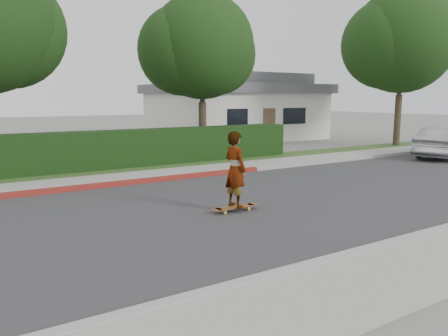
{
  "coord_description": "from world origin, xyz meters",
  "views": [
    {
      "loc": [
        -8.61,
        -8.91,
        2.71
      ],
      "look_at": [
        -2.93,
        0.08,
        1.0
      ],
      "focal_mm": 35.0,
      "sensor_mm": 36.0,
      "label": 1
    }
  ],
  "objects": [
    {
      "name": "road",
      "position": [
        0.0,
        0.0,
        0.01
      ],
      "size": [
        60.0,
        8.0,
        0.01
      ],
      "primitive_type": "cube",
      "color": "#2D2D30",
      "rests_on": "ground"
    },
    {
      "name": "planting_strip",
      "position": [
        0.0,
        6.6,
        0.05
      ],
      "size": [
        60.0,
        1.6,
        0.1
      ],
      "primitive_type": "cube",
      "color": "#2D4C1E",
      "rests_on": "ground"
    },
    {
      "name": "car_silver",
      "position": [
        10.54,
        2.46,
        0.72
      ],
      "size": [
        4.61,
        2.6,
        1.44
      ],
      "primitive_type": "imported",
      "rotation": [
        0.0,
        0.0,
        1.83
      ],
      "color": "#ACAFB3",
      "rests_on": "ground"
    },
    {
      "name": "house",
      "position": [
        8.0,
        16.0,
        2.1
      ],
      "size": [
        10.6,
        8.6,
        4.3
      ],
      "color": "beige",
      "rests_on": "ground"
    },
    {
      "name": "tree_center",
      "position": [
        1.49,
        9.19,
        4.9
      ],
      "size": [
        5.66,
        4.84,
        7.44
      ],
      "color": "#33261C",
      "rests_on": "ground"
    },
    {
      "name": "curb_far",
      "position": [
        0.0,
        4.1,
        0.07
      ],
      "size": [
        60.0,
        0.2,
        0.15
      ],
      "primitive_type": "cube",
      "color": "#9E9E99",
      "rests_on": "ground"
    },
    {
      "name": "skateboarder",
      "position": [
        -2.93,
        -0.42,
        1.03
      ],
      "size": [
        0.5,
        0.71,
        1.82
      ],
      "primitive_type": "imported",
      "rotation": [
        0.0,
        0.0,
        1.68
      ],
      "color": "white",
      "rests_on": "skateboard"
    },
    {
      "name": "hedge",
      "position": [
        -3.0,
        7.2,
        0.75
      ],
      "size": [
        15.0,
        1.0,
        1.5
      ],
      "primitive_type": "cube",
      "color": "black",
      "rests_on": "ground"
    },
    {
      "name": "curb_red_section",
      "position": [
        -5.0,
        4.1,
        0.08
      ],
      "size": [
        12.0,
        0.21,
        0.15
      ],
      "primitive_type": "cube",
      "color": "maroon",
      "rests_on": "ground"
    },
    {
      "name": "skateboard",
      "position": [
        -2.93,
        -0.42,
        0.11
      ],
      "size": [
        1.25,
        0.28,
        0.12
      ],
      "rotation": [
        0.0,
        0.0,
        -0.03
      ],
      "color": "gold",
      "rests_on": "ground"
    },
    {
      "name": "tree_right",
      "position": [
        12.49,
        6.69,
        5.63
      ],
      "size": [
        6.32,
        5.6,
        8.56
      ],
      "color": "#33261C",
      "rests_on": "ground"
    },
    {
      "name": "ground",
      "position": [
        0.0,
        0.0,
        0.0
      ],
      "size": [
        120.0,
        120.0,
        0.0
      ],
      "primitive_type": "plane",
      "color": "slate",
      "rests_on": "ground"
    },
    {
      "name": "sidewalk_far",
      "position": [
        0.0,
        5.0,
        0.06
      ],
      "size": [
        60.0,
        1.6,
        0.12
      ],
      "primitive_type": "cube",
      "color": "gray",
      "rests_on": "ground"
    }
  ]
}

